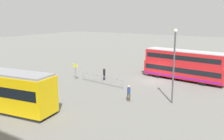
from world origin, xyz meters
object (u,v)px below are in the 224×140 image
object	(u,v)px
double_decker_bus	(184,65)
pedestrian_crossing	(129,92)
pedestrian_near_railing	(104,73)
street_lamp	(174,61)
info_sign	(75,68)

from	to	relation	value
double_decker_bus	pedestrian_crossing	distance (m)	11.82
pedestrian_near_railing	street_lamp	world-z (taller)	street_lamp
pedestrian_near_railing	info_sign	bearing A→B (deg)	30.73
pedestrian_crossing	info_sign	size ratio (longest dim) A/B	0.72
double_decker_bus	street_lamp	world-z (taller)	street_lamp
street_lamp	pedestrian_crossing	bearing A→B (deg)	25.00
pedestrian_crossing	street_lamp	world-z (taller)	street_lamp
pedestrian_crossing	street_lamp	bearing A→B (deg)	-155.00
pedestrian_crossing	street_lamp	xyz separation A→B (m)	(-3.88, -1.81, 3.27)
double_decker_bus	street_lamp	distance (m)	10.17
info_sign	double_decker_bus	bearing A→B (deg)	-147.95
street_lamp	double_decker_bus	bearing A→B (deg)	-79.76
double_decker_bus	info_sign	xyz separation A→B (m)	(12.33, 7.72, -0.43)
pedestrian_near_railing	pedestrian_crossing	distance (m)	9.03
pedestrian_crossing	info_sign	world-z (taller)	info_sign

